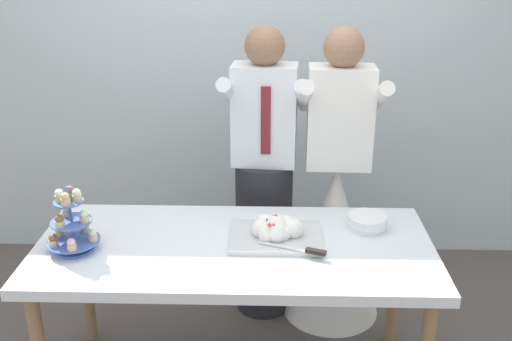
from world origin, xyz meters
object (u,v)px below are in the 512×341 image
(person_groom, at_px, (264,192))
(person_bride, at_px, (334,221))
(main_cake_tray, at_px, (276,231))
(plate_stack, at_px, (367,222))
(dessert_table, at_px, (235,258))
(cupcake_stand, at_px, (72,226))

(person_groom, height_order, person_bride, same)
(main_cake_tray, relative_size, person_bride, 0.26)
(person_groom, bearing_deg, plate_stack, -44.24)
(person_groom, distance_m, person_bride, 0.43)
(main_cake_tray, height_order, person_groom, person_groom)
(main_cake_tray, xyz_separation_m, plate_stack, (0.43, 0.12, -0.01))
(dessert_table, height_order, main_cake_tray, main_cake_tray)
(main_cake_tray, height_order, plate_stack, main_cake_tray)
(cupcake_stand, height_order, main_cake_tray, cupcake_stand)
(dessert_table, height_order, plate_stack, plate_stack)
(dessert_table, distance_m, main_cake_tray, 0.23)
(person_bride, bearing_deg, cupcake_stand, -150.59)
(person_groom, bearing_deg, main_cake_tray, -83.94)
(plate_stack, height_order, person_groom, person_groom)
(dessert_table, bearing_deg, person_groom, 79.16)
(person_bride, bearing_deg, dessert_table, -130.04)
(cupcake_stand, xyz_separation_m, person_groom, (0.83, 0.73, -0.15))
(dessert_table, xyz_separation_m, person_groom, (0.13, 0.65, 0.05))
(main_cake_tray, distance_m, person_bride, 0.70)
(cupcake_stand, relative_size, person_bride, 0.18)
(main_cake_tray, bearing_deg, plate_stack, 15.75)
(dessert_table, xyz_separation_m, main_cake_tray, (0.19, 0.05, 0.12))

